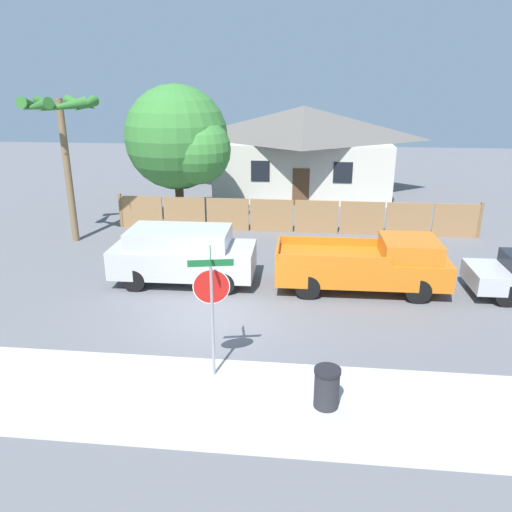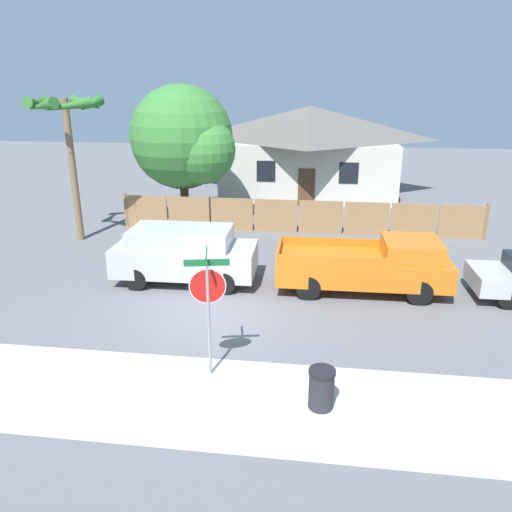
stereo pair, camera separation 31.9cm
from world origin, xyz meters
name	(u,v)px [view 2 (the right image)]	position (x,y,z in m)	size (l,w,h in m)	color
ground_plane	(214,321)	(0.00, 0.00, 0.00)	(80.00, 80.00, 0.00)	slate
sidewalk_strip	(179,396)	(0.00, -3.60, 0.00)	(36.00, 3.20, 0.01)	#B2B2AD
wooden_fence	(298,216)	(1.91, 8.98, 0.74)	(15.97, 0.12, 1.57)	#997047
house	(310,148)	(2.08, 17.71, 2.60)	(10.49, 7.83, 5.02)	beige
oak_tree	(186,140)	(-3.31, 10.00, 3.86)	(4.91, 4.67, 6.30)	brown
palm_tree	(66,117)	(-7.22, 6.76, 5.04)	(2.88, 3.09, 5.86)	brown
red_suv	(184,253)	(-1.55, 2.75, 1.01)	(4.70, 2.04, 1.86)	#B7B7BC
orange_pickup	(369,265)	(4.48, 2.75, 0.88)	(5.42, 2.08, 1.76)	orange
stop_sign	(208,293)	(0.49, -2.65, 2.04)	(0.97, 0.88, 3.00)	gray
trash_bin	(321,388)	(3.04, -3.57, 0.45)	(0.56, 0.56, 0.89)	#28282D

